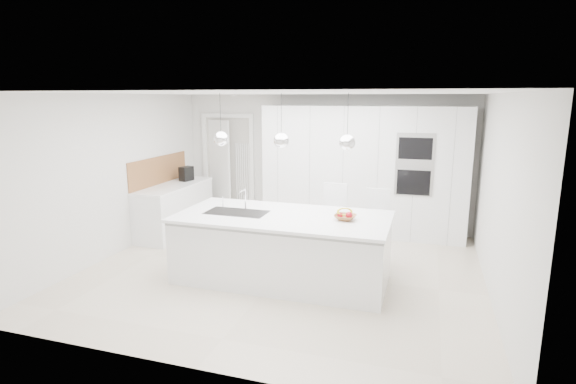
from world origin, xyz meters
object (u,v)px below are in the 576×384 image
(island_base, at_px, (282,250))
(espresso_machine, at_px, (186,174))
(fruit_bowl, at_px, (345,217))
(bar_stool_left, at_px, (333,223))
(bar_stool_right, at_px, (376,228))

(island_base, distance_m, espresso_machine, 3.23)
(island_base, bearing_deg, fruit_bowl, 4.56)
(island_base, bearing_deg, bar_stool_left, 63.44)
(island_base, bearing_deg, espresso_machine, 142.80)
(island_base, relative_size, fruit_bowl, 10.11)
(fruit_bowl, height_order, bar_stool_right, bar_stool_right)
(bar_stool_right, bearing_deg, island_base, -141.85)
(island_base, height_order, espresso_machine, espresso_machine)
(island_base, xyz_separation_m, bar_stool_left, (0.49, 0.98, 0.15))
(island_base, relative_size, espresso_machine, 10.43)
(fruit_bowl, relative_size, espresso_machine, 1.03)
(fruit_bowl, height_order, bar_stool_left, bar_stool_left)
(espresso_machine, distance_m, bar_stool_left, 3.20)
(bar_stool_left, height_order, bar_stool_right, bar_stool_left)
(espresso_machine, relative_size, bar_stool_right, 0.24)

